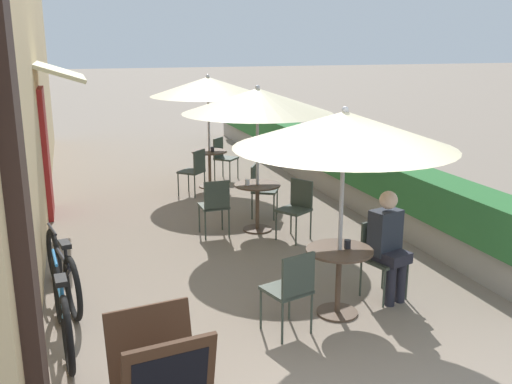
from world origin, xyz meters
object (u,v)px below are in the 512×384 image
(cafe_chair_mid_left, at_px, (260,186))
(cafe_chair_far_right, at_px, (195,169))
(cafe_chair_mid_right, at_px, (215,203))
(patio_umbrella_far, at_px, (208,87))
(coffee_cup_near, at_px, (347,244))
(cafe_chair_mid_back, at_px, (297,205))
(patio_table_far, at_px, (210,162))
(bicycle_leaning, at_px, (62,310))
(coffee_cup_far, at_px, (212,149))
(cafe_chair_far_left, at_px, (223,155))
(coffee_cup_mid, at_px, (247,182))
(cafe_chair_near_right, at_px, (380,253))
(patio_table_near, at_px, (339,270))
(bicycle_second, at_px, (63,271))
(patio_umbrella_mid, at_px, (257,101))
(menu_board, at_px, (161,384))
(seated_patron_near_right, at_px, (388,241))
(patio_table_mid, at_px, (257,199))
(patio_umbrella_near, at_px, (344,130))
(cafe_chair_near_left, at_px, (291,286))

(cafe_chair_mid_left, bearing_deg, cafe_chair_far_right, -127.49)
(cafe_chair_mid_right, height_order, patio_umbrella_far, patio_umbrella_far)
(coffee_cup_near, bearing_deg, cafe_chair_mid_back, 80.34)
(patio_table_far, distance_m, bicycle_leaning, 6.20)
(cafe_chair_mid_back, bearing_deg, cafe_chair_mid_right, 36.32)
(cafe_chair_mid_back, height_order, coffee_cup_far, cafe_chair_mid_back)
(cafe_chair_far_left, relative_size, cafe_chair_far_right, 1.00)
(coffee_cup_mid, bearing_deg, cafe_chair_near_right, -74.33)
(cafe_chair_far_left, bearing_deg, cafe_chair_far_right, 6.32)
(patio_table_near, distance_m, cafe_chair_mid_right, 2.89)
(cafe_chair_far_left, bearing_deg, coffee_cup_far, 13.08)
(cafe_chair_mid_right, relative_size, bicycle_second, 0.52)
(patio_table_far, relative_size, cafe_chair_far_left, 0.83)
(patio_umbrella_mid, bearing_deg, menu_board, -116.54)
(cafe_chair_near_right, xyz_separation_m, cafe_chair_mid_left, (-0.31, 3.29, 0.00))
(bicycle_second, bearing_deg, cafe_chair_mid_right, 25.39)
(menu_board, bearing_deg, bicycle_second, 96.59)
(patio_umbrella_mid, relative_size, bicycle_leaning, 1.30)
(patio_table_far, bearing_deg, seated_patron_near_right, -83.36)
(menu_board, bearing_deg, patio_table_far, 66.17)
(cafe_chair_mid_back, bearing_deg, menu_board, 114.26)
(patio_table_mid, bearing_deg, patio_umbrella_near, -91.36)
(cafe_chair_near_left, distance_m, menu_board, 1.86)
(patio_table_near, distance_m, patio_table_mid, 2.91)
(coffee_cup_near, relative_size, patio_table_far, 0.12)
(cafe_chair_near_right, bearing_deg, patio_umbrella_far, -99.54)
(patio_table_near, relative_size, cafe_chair_near_left, 0.83)
(cafe_chair_mid_right, xyz_separation_m, cafe_chair_mid_back, (1.11, -0.46, 0.00))
(cafe_chair_mid_left, relative_size, cafe_chair_mid_back, 1.00)
(cafe_chair_near_left, distance_m, cafe_chair_mid_right, 3.08)
(cafe_chair_near_right, bearing_deg, cafe_chair_far_right, -94.08)
(cafe_chair_far_right, relative_size, bicycle_second, 0.52)
(cafe_chair_near_right, height_order, bicycle_leaning, cafe_chair_near_right)
(cafe_chair_mid_left, distance_m, cafe_chair_far_left, 2.76)
(cafe_chair_mid_right, bearing_deg, bicycle_second, -144.84)
(bicycle_second, xyz_separation_m, menu_board, (0.66, -2.66, 0.11))
(coffee_cup_near, height_order, cafe_chair_mid_left, cafe_chair_mid_left)
(menu_board, bearing_deg, patio_umbrella_near, 26.75)
(patio_umbrella_far, bearing_deg, cafe_chair_near_left, -96.27)
(cafe_chair_far_left, bearing_deg, bicycle_leaning, 15.91)
(bicycle_second, bearing_deg, coffee_cup_mid, 20.87)
(seated_patron_near_right, relative_size, cafe_chair_mid_back, 1.44)
(cafe_chair_mid_left, xyz_separation_m, cafe_chair_far_left, (0.11, 2.76, 0.00))
(patio_umbrella_near, distance_m, patio_umbrella_far, 5.76)
(coffee_cup_far, bearing_deg, cafe_chair_far_right, -135.03)
(cafe_chair_near_left, bearing_deg, cafe_chair_mid_left, 59.69)
(cafe_chair_mid_left, xyz_separation_m, cafe_chair_far_right, (-0.73, 1.66, 0.00))
(cafe_chair_far_left, bearing_deg, patio_table_near, 39.71)
(menu_board, bearing_deg, cafe_chair_near_right, 24.21)
(cafe_chair_mid_right, bearing_deg, patio_table_mid, 6.32)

